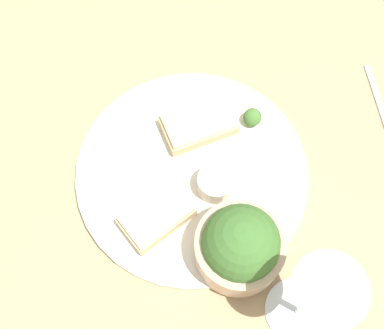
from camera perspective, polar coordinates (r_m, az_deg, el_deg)
name	(u,v)px	position (r m, az deg, el deg)	size (l,w,h in m)	color
ground_plane	(192,174)	(0.67, 0.00, -1.18)	(4.00, 4.00, 0.00)	tan
dinner_plate	(192,172)	(0.66, 0.00, -0.95)	(0.32, 0.32, 0.01)	silver
salad_bowl	(240,245)	(0.58, 5.71, -9.53)	(0.11, 0.11, 0.10)	tan
sauce_ramekin	(216,183)	(0.63, 2.82, -2.18)	(0.05, 0.05, 0.03)	beige
cheese_toast_near	(199,124)	(0.67, 0.79, 4.79)	(0.11, 0.07, 0.03)	#D1B27F
cheese_toast_far	(157,216)	(0.62, -4.22, -6.15)	(0.10, 0.07, 0.03)	#D1B27F
wine_glass	(319,297)	(0.53, 14.80, -14.92)	(0.08, 0.08, 0.16)	silver
garnish	(252,117)	(0.68, 7.17, 5.58)	(0.03, 0.03, 0.03)	#477533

